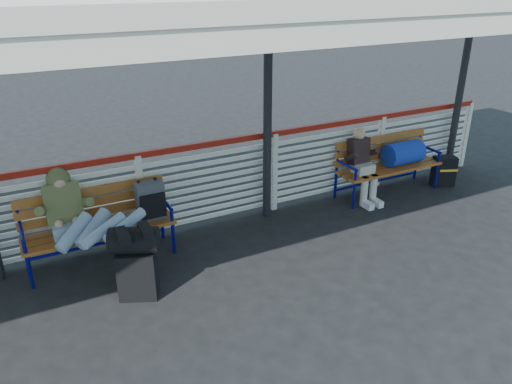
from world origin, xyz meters
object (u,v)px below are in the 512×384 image
traveler_man (89,222)px  companion_person (363,164)px  bench_right (396,156)px  suitcase_side (444,171)px  luggage_stack (136,260)px  bench_left (115,213)px

traveler_man → companion_person: traveler_man is taller
bench_right → suitcase_side: size_ratio=3.54×
luggage_stack → bench_left: 1.00m
traveler_man → suitcase_side: size_ratio=3.04×
suitcase_side → traveler_man: bearing=-156.3°
bench_right → companion_person: (-0.69, -0.03, -0.01)m
luggage_stack → bench_left: bench_left is taller
luggage_stack → companion_person: (3.81, 0.93, 0.13)m
luggage_stack → bench_right: size_ratio=0.48×
bench_left → traveler_man: traveler_man is taller
bench_right → traveler_man: 4.87m
companion_person → suitcase_side: 1.65m
bench_left → luggage_stack: bearing=-91.0°
bench_left → suitcase_side: 5.41m
bench_left → bench_right: bearing=-0.3°
bench_right → suitcase_side: bearing=-13.3°
traveler_man → companion_person: bearing=4.0°
luggage_stack → bench_left: bearing=113.2°
luggage_stack → bench_right: (4.51, 0.96, 0.14)m
bench_left → traveler_man: size_ratio=1.16×
bench_right → luggage_stack: bearing=-168.0°
companion_person → suitcase_side: companion_person is taller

